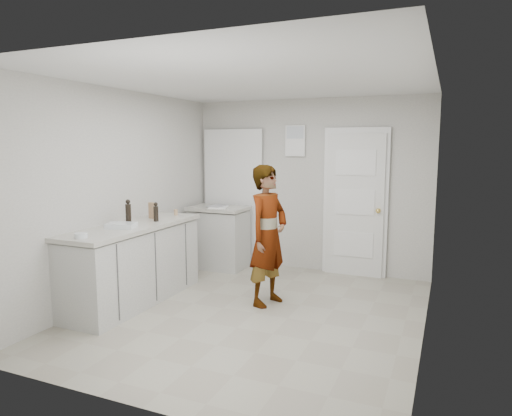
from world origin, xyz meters
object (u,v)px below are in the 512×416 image
at_px(cake_mix_box, 153,211).
at_px(egg_bowl, 81,236).
at_px(person, 268,235).
at_px(oil_cruet_a, 156,212).
at_px(spice_jar, 176,212).
at_px(oil_cruet_b, 128,212).
at_px(baking_dish, 121,226).

height_order(cake_mix_box, egg_bowl, cake_mix_box).
xyz_separation_m(person, oil_cruet_a, (-1.35, -0.26, 0.23)).
bearing_deg(spice_jar, oil_cruet_b, -99.05).
height_order(oil_cruet_b, egg_bowl, oil_cruet_b).
distance_m(cake_mix_box, egg_bowl, 1.30).
relative_size(spice_jar, egg_bowl, 0.60).
distance_m(person, spice_jar, 1.43).
bearing_deg(egg_bowl, cake_mix_box, 93.23).
height_order(oil_cruet_b, baking_dish, oil_cruet_b).
bearing_deg(oil_cruet_a, oil_cruet_b, -121.20).
xyz_separation_m(cake_mix_box, egg_bowl, (0.07, -1.30, -0.08)).
bearing_deg(egg_bowl, oil_cruet_a, 85.30).
bearing_deg(person, cake_mix_box, 108.39).
bearing_deg(person, egg_bowl, 148.81).
distance_m(spice_jar, baking_dish, 1.03).
bearing_deg(cake_mix_box, spice_jar, 92.27).
bearing_deg(egg_bowl, spice_jar, 88.48).
height_order(oil_cruet_a, egg_bowl, oil_cruet_a).
bearing_deg(baking_dish, spice_jar, 87.33).
relative_size(oil_cruet_a, oil_cruet_b, 0.80).
xyz_separation_m(person, baking_dish, (-1.45, -0.78, 0.14)).
bearing_deg(cake_mix_box, egg_bowl, -65.44).
relative_size(spice_jar, oil_cruet_a, 0.33).
bearing_deg(oil_cruet_b, person, 19.92).
xyz_separation_m(person, oil_cruet_b, (-1.53, -0.55, 0.26)).
height_order(baking_dish, egg_bowl, baking_dish).
bearing_deg(oil_cruet_a, egg_bowl, -94.70).
xyz_separation_m(person, egg_bowl, (-1.44, -1.39, 0.14)).
distance_m(person, oil_cruet_b, 1.65).
distance_m(oil_cruet_a, egg_bowl, 1.13).
distance_m(cake_mix_box, spice_jar, 0.36).
xyz_separation_m(cake_mix_box, oil_cruet_b, (-0.01, -0.46, 0.04)).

